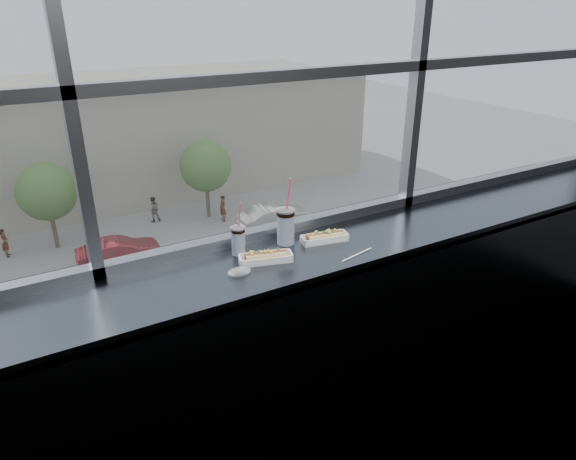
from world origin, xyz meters
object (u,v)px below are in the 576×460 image
loose_straw (357,255)px  soda_cup_right (286,225)px  hotdog_tray_right (325,237)px  wrapper (239,272)px  pedestrian_c (153,207)px  car_far_c (275,213)px  hotdog_tray_left (266,257)px  car_near_c (74,342)px  tree_center (47,192)px  pedestrian_b (4,240)px  pedestrian_d (222,206)px  soda_cup_left (238,239)px  car_far_b (119,248)px  tree_right (205,166)px  car_near_e (349,266)px

loose_straw → soda_cup_right: bearing=115.8°
hotdog_tray_right → wrapper: size_ratio=2.55×
pedestrian_c → car_far_c: bearing=142.0°
hotdog_tray_left → car_far_c: bearing=77.8°
car_near_c → tree_center: bearing=-10.2°
wrapper → pedestrian_b: 30.61m
car_far_c → pedestrian_c: 8.10m
hotdog_tray_right → soda_cup_right: soda_cup_right is taller
wrapper → loose_straw: bearing=-11.4°
hotdog_tray_right → pedestrian_c: 31.88m
car_far_c → pedestrian_d: size_ratio=3.01×
soda_cup_left → loose_straw: 0.64m
wrapper → car_far_b: (3.57, 24.33, -11.07)m
car_near_c → tree_right: tree_right is taller
soda_cup_right → pedestrian_c: size_ratio=0.19×
car_near_e → car_far_b: 12.55m
hotdog_tray_left → pedestrian_d: 31.17m
hotdog_tray_left → car_far_b: (3.39, 24.28, -11.09)m
car_far_c → pedestrian_d: 3.70m
car_far_c → car_far_b: 9.74m
pedestrian_d → car_far_b: bearing=-69.0°
car_far_c → car_far_b: car_far_c is taller
hotdog_tray_left → car_far_c: 29.72m
pedestrian_c → pedestrian_d: 4.54m
car_near_c → tree_right: bearing=-47.1°
car_far_b → hotdog_tray_right: bearing=175.8°
soda_cup_right → car_far_c: soda_cup_right is taller
car_far_c → hotdog_tray_left: bearing=152.2°
soda_cup_left → car_far_b: soda_cup_left is taller
wrapper → car_far_b: 26.97m
hotdog_tray_right → car_far_b: (2.99, 24.22, -11.09)m
hotdog_tray_right → car_near_c: size_ratio=0.04×
car_near_e → pedestrian_c: pedestrian_c is taller
hotdog_tray_left → tree_right: bearing=86.4°
loose_straw → car_near_c: size_ratio=0.03×
car_near_c → car_far_c: bearing=-65.3°
pedestrian_c → tree_center: (-6.09, -0.99, 2.45)m
wrapper → pedestrian_b: wrapper is taller
soda_cup_right → tree_center: bearing=89.1°
hotdog_tray_right → soda_cup_right: (-0.20, 0.09, 0.09)m
soda_cup_right → tree_center: soda_cup_right is taller
hotdog_tray_right → pedestrian_d: size_ratio=0.13×
loose_straw → pedestrian_b: (-2.43, 28.62, -11.05)m
hotdog_tray_left → pedestrian_c: bearing=93.2°
car_near_e → pedestrian_d: (-2.33, 10.82, 0.03)m
hotdog_tray_right → pedestrian_c: hotdog_tray_right is taller
soda_cup_right → loose_straw: soda_cup_right is taller
loose_straw → wrapper: wrapper is taller
pedestrian_b → loose_straw: bearing=-175.2°
wrapper → pedestrian_d: size_ratio=0.05×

